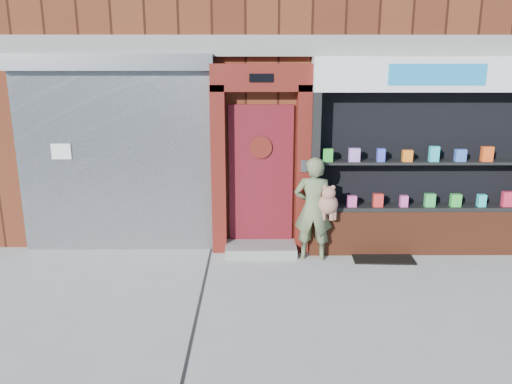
{
  "coord_description": "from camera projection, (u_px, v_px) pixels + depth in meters",
  "views": [
    {
      "loc": [
        -0.88,
        -5.65,
        2.93
      ],
      "look_at": [
        -0.83,
        1.0,
        1.18
      ],
      "focal_mm": 35.0,
      "sensor_mm": 36.0,
      "label": 1
    }
  ],
  "objects": [
    {
      "name": "ground",
      "position": [
        323.0,
        304.0,
        6.21
      ],
      "size": [
        80.0,
        80.0,
        0.0
      ],
      "primitive_type": "plane",
      "color": "#9E9E99",
      "rests_on": "ground"
    },
    {
      "name": "building",
      "position": [
        292.0,
        11.0,
        11.0
      ],
      "size": [
        12.0,
        8.16,
        8.0
      ],
      "color": "#502012",
      "rests_on": "ground"
    },
    {
      "name": "shutter_bay",
      "position": [
        114.0,
        143.0,
        7.62
      ],
      "size": [
        3.1,
        0.3,
        3.04
      ],
      "color": "gray",
      "rests_on": "ground"
    },
    {
      "name": "red_door_bay",
      "position": [
        261.0,
        161.0,
        7.64
      ],
      "size": [
        1.52,
        0.58,
        2.9
      ],
      "color": "#5A150F",
      "rests_on": "ground"
    },
    {
      "name": "pharmacy_bay",
      "position": [
        424.0,
        166.0,
        7.63
      ],
      "size": [
        3.5,
        0.41,
        3.0
      ],
      "color": "maroon",
      "rests_on": "ground"
    },
    {
      "name": "woman",
      "position": [
        315.0,
        208.0,
        7.47
      ],
      "size": [
        0.68,
        0.46,
        1.58
      ],
      "color": "#5E6C47",
      "rests_on": "ground"
    },
    {
      "name": "doormat",
      "position": [
        382.0,
        256.0,
        7.72
      ],
      "size": [
        0.95,
        0.69,
        0.02
      ],
      "primitive_type": "cube",
      "rotation": [
        0.0,
        0.0,
        -0.05
      ],
      "color": "black",
      "rests_on": "ground"
    }
  ]
}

